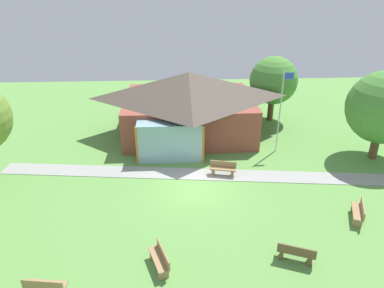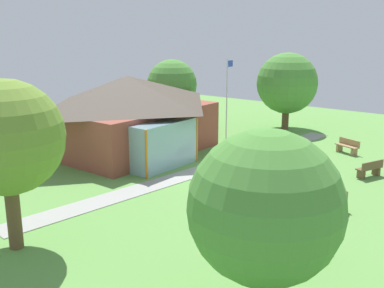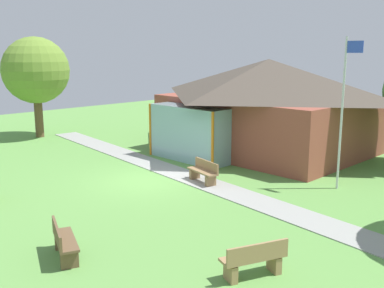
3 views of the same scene
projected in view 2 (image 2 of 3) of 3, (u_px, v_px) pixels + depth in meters
The scene contains 13 objects.
ground_plane at pixel (233, 173), 23.28m from camera, with size 44.00×44.00×0.00m, color #609947.
pavilion at pixel (129, 112), 27.07m from camera, with size 9.89×8.67×4.49m.
footpath at pixel (210, 168), 24.13m from camera, with size 22.60×1.30×0.03m, color #999993.
flagpole at pixel (227, 96), 29.31m from camera, with size 0.64×0.08×5.36m.
bench_front_center at pixel (328, 201), 18.42m from camera, with size 0.90×1.56×0.84m.
bench_front_left at pixel (312, 244), 14.67m from camera, with size 1.55×0.65×0.84m.
bench_front_right at pixel (370, 169), 22.58m from camera, with size 1.56×0.97×0.84m.
bench_rear_near_path at pixel (230, 155), 25.20m from camera, with size 1.56×0.76×0.84m.
bench_lawn_far_right at pixel (347, 147), 26.95m from camera, with size 0.96×1.56×0.84m.
tree_lawn_corner at pixel (265, 208), 10.68m from camera, with size 3.71×3.71×4.93m.
tree_east_hedge at pixel (287, 83), 32.88m from camera, with size 4.36×4.36×5.54m.
tree_behind_pavilion_right at pixel (172, 85), 33.31m from camera, with size 3.64×3.64×5.03m.
tree_west_hedge at pixel (6, 138), 14.43m from camera, with size 3.72×3.72×5.66m.
Camera 2 is at (-18.73, -12.14, 7.10)m, focal length 42.81 mm.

